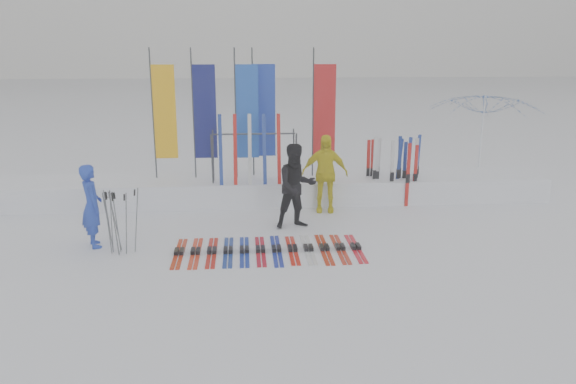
{
  "coord_description": "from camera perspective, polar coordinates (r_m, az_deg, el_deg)",
  "views": [
    {
      "loc": [
        -0.68,
        -9.23,
        3.85
      ],
      "look_at": [
        0.2,
        1.6,
        1.0
      ],
      "focal_mm": 35.0,
      "sensor_mm": 36.0,
      "label": 1
    }
  ],
  "objects": [
    {
      "name": "feather_flags",
      "position": [
        14.12,
        -4.87,
        8.12
      ],
      "size": [
        4.54,
        0.24,
        3.2
      ],
      "color": "#383A3F",
      "rests_on": "ground"
    },
    {
      "name": "pole_cluster",
      "position": [
        11.13,
        -17.08,
        -2.94
      ],
      "size": [
        0.67,
        0.46,
        1.24
      ],
      "color": "#595B60",
      "rests_on": "ground"
    },
    {
      "name": "tent_canopy",
      "position": [
        16.09,
        19.09,
        4.94
      ],
      "size": [
        3.62,
        3.66,
        2.7
      ],
      "primitive_type": "imported",
      "rotation": [
        0.0,
        0.0,
        -0.26
      ],
      "color": "white",
      "rests_on": "ground"
    },
    {
      "name": "ground",
      "position": [
        10.03,
        -0.4,
        -7.89
      ],
      "size": [
        120.0,
        120.0,
        0.0
      ],
      "primitive_type": "plane",
      "color": "white",
      "rests_on": "ground"
    },
    {
      "name": "ski_row",
      "position": [
        10.87,
        -2.0,
        -5.86
      ],
      "size": [
        3.58,
        1.7,
        0.07
      ],
      "color": "#B0220E",
      "rests_on": "ground"
    },
    {
      "name": "ski_rack",
      "position": [
        13.66,
        -3.49,
        4.27
      ],
      "size": [
        2.04,
        0.8,
        1.23
      ],
      "color": "#383A3F",
      "rests_on": "ground"
    },
    {
      "name": "person_blue",
      "position": [
        11.55,
        -19.32,
        -1.34
      ],
      "size": [
        0.61,
        0.71,
        1.65
      ],
      "primitive_type": "imported",
      "rotation": [
        0.0,
        0.0,
        2.0
      ],
      "color": "#1F3CB8",
      "rests_on": "ground"
    },
    {
      "name": "upright_skis",
      "position": [
        14.31,
        10.81,
        2.12
      ],
      "size": [
        1.37,
        0.99,
        1.69
      ],
      "color": "silver",
      "rests_on": "ground"
    },
    {
      "name": "snow_bank",
      "position": [
        14.3,
        -1.77,
        0.31
      ],
      "size": [
        14.0,
        1.6,
        0.6
      ],
      "primitive_type": "cube",
      "color": "white",
      "rests_on": "ground"
    },
    {
      "name": "person_black",
      "position": [
        12.03,
        0.85,
        0.59
      ],
      "size": [
        1.03,
        0.89,
        1.84
      ],
      "primitive_type": "imported",
      "rotation": [
        0.0,
        0.0,
        0.24
      ],
      "color": "black",
      "rests_on": "ground"
    },
    {
      "name": "person_yellow",
      "position": [
        13.24,
        3.75,
        1.9
      ],
      "size": [
        1.13,
        0.59,
        1.85
      ],
      "primitive_type": "imported",
      "rotation": [
        0.0,
        0.0,
        -0.13
      ],
      "color": "yellow",
      "rests_on": "ground"
    }
  ]
}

